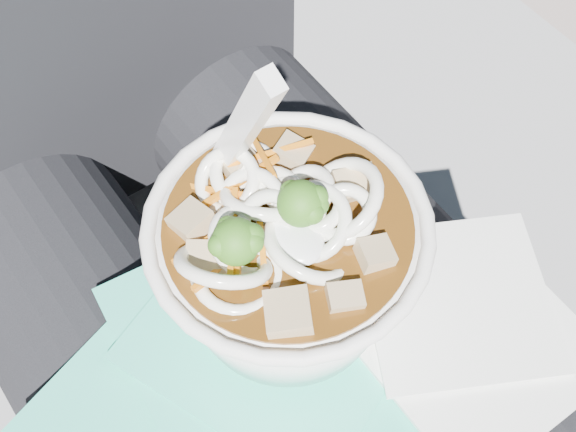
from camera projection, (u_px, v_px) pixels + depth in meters
stone_ledge at (214, 377)px, 0.93m from camera, size 1.00×0.50×0.48m
lap at (289, 374)px, 0.60m from camera, size 0.36×0.48×0.16m
person_body at (220, 274)px, 0.62m from camera, size 0.34×0.94×1.03m
plastic_bag at (276, 376)px, 0.50m from camera, size 0.30×0.31×0.01m
napkins at (470, 328)px, 0.51m from camera, size 0.16×0.18×0.01m
udon_bowl at (286, 255)px, 0.48m from camera, size 0.20×0.20×0.21m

